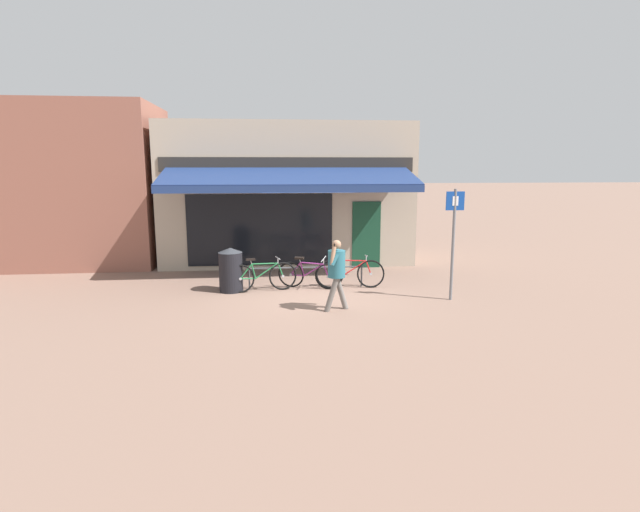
{
  "coord_description": "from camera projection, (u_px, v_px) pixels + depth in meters",
  "views": [
    {
      "loc": [
        -1.07,
        -12.21,
        3.2
      ],
      "look_at": [
        0.14,
        -0.41,
        1.05
      ],
      "focal_mm": 28.0,
      "sensor_mm": 36.0,
      "label": 1
    }
  ],
  "objects": [
    {
      "name": "litter_bin",
      "position": [
        231.0,
        270.0,
        12.8
      ],
      "size": [
        0.62,
        0.62,
        1.14
      ],
      "color": "black",
      "rests_on": "ground_plane"
    },
    {
      "name": "bicycle_green",
      "position": [
        262.0,
        276.0,
        12.84
      ],
      "size": [
        1.82,
        0.58,
        0.88
      ],
      "rotation": [
        -0.04,
        0.0,
        0.2
      ],
      "color": "black",
      "rests_on": "ground_plane"
    },
    {
      "name": "neighbour_building",
      "position": [
        71.0,
        185.0,
        16.49
      ],
      "size": [
        5.75,
        4.0,
        5.16
      ],
      "color": "#8E5647",
      "rests_on": "ground_plane"
    },
    {
      "name": "pedestrian_adult",
      "position": [
        337.0,
        268.0,
        11.05
      ],
      "size": [
        0.59,
        0.62,
        1.61
      ],
      "rotation": [
        0.0,
        0.0,
        3.05
      ],
      "color": "slate",
      "rests_on": "ground_plane"
    },
    {
      "name": "bicycle_red",
      "position": [
        350.0,
        273.0,
        13.25
      ],
      "size": [
        1.84,
        0.52,
        0.9
      ],
      "rotation": [
        -0.14,
        0.0,
        -0.06
      ],
      "color": "black",
      "rests_on": "ground_plane"
    },
    {
      "name": "ground_plane",
      "position": [
        313.0,
        294.0,
        12.63
      ],
      "size": [
        160.0,
        160.0,
        0.0
      ],
      "primitive_type": "plane",
      "color": "#846656"
    },
    {
      "name": "shop_front",
      "position": [
        287.0,
        193.0,
        16.74
      ],
      "size": [
        8.11,
        4.98,
        4.57
      ],
      "color": "tan",
      "rests_on": "ground_plane"
    },
    {
      "name": "bicycle_purple",
      "position": [
        309.0,
        274.0,
        13.13
      ],
      "size": [
        1.66,
        0.77,
        0.87
      ],
      "rotation": [
        0.11,
        0.0,
        -0.34
      ],
      "color": "black",
      "rests_on": "ground_plane"
    },
    {
      "name": "parking_sign",
      "position": [
        454.0,
        233.0,
        11.81
      ],
      "size": [
        0.44,
        0.07,
        2.67
      ],
      "color": "slate",
      "rests_on": "ground_plane"
    },
    {
      "name": "bike_rack_rail",
      "position": [
        306.0,
        271.0,
        13.19
      ],
      "size": [
        3.09,
        0.04,
        0.57
      ],
      "color": "#47494F",
      "rests_on": "ground_plane"
    }
  ]
}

